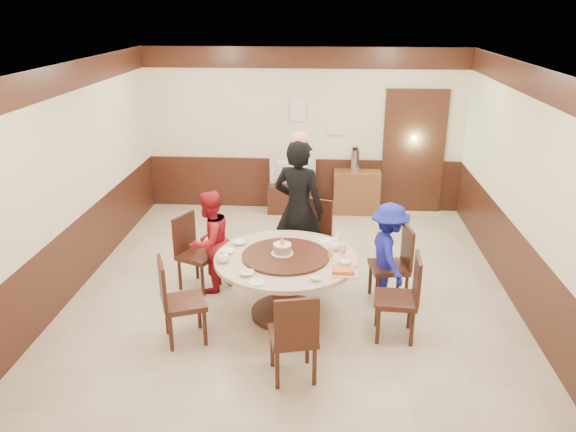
# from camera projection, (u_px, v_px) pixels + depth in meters

# --- Properties ---
(room) EXTENTS (6.00, 6.04, 2.84)m
(room) POSITION_uv_depth(u_px,v_px,m) (294.00, 206.00, 7.04)
(room) COLOR #C4B39D
(room) RESTS_ON ground
(banquet_table) EXTENTS (1.63, 1.63, 0.78)m
(banquet_table) POSITION_uv_depth(u_px,v_px,m) (286.00, 274.00, 6.48)
(banquet_table) COLOR #371911
(banquet_table) RESTS_ON ground
(chair_0) EXTENTS (0.51, 0.50, 0.97)m
(chair_0) POSITION_uv_depth(u_px,v_px,m) (390.00, 278.00, 6.88)
(chair_0) COLOR #371911
(chair_0) RESTS_ON ground
(chair_1) EXTENTS (0.57, 0.57, 0.97)m
(chair_1) POSITION_uv_depth(u_px,v_px,m) (312.00, 249.00, 7.70)
(chair_1) COLOR #371911
(chair_1) RESTS_ON ground
(chair_2) EXTENTS (0.59, 0.58, 0.97)m
(chair_2) POSITION_uv_depth(u_px,v_px,m) (198.00, 265.00, 7.22)
(chair_2) COLOR #371911
(chair_2) RESTS_ON ground
(chair_3) EXTENTS (0.58, 0.57, 0.97)m
(chair_3) POSITION_uv_depth(u_px,v_px,m) (183.00, 315.00, 6.06)
(chair_3) COLOR #371911
(chair_3) RESTS_ON ground
(chair_4) EXTENTS (0.53, 0.54, 0.97)m
(chair_4) POSITION_uv_depth(u_px,v_px,m) (293.00, 350.00, 5.45)
(chair_4) COLOR #371911
(chair_4) RESTS_ON ground
(chair_5) EXTENTS (0.47, 0.46, 0.97)m
(chair_5) POSITION_uv_depth(u_px,v_px,m) (397.00, 312.00, 6.13)
(chair_5) COLOR #371911
(chair_5) RESTS_ON ground
(person_standing) EXTENTS (0.80, 0.66, 1.88)m
(person_standing) POSITION_uv_depth(u_px,v_px,m) (299.00, 209.00, 7.33)
(person_standing) COLOR black
(person_standing) RESTS_ON ground
(person_red) EXTENTS (0.76, 0.81, 1.32)m
(person_red) POSITION_uv_depth(u_px,v_px,m) (210.00, 242.00, 7.04)
(person_red) COLOR #A91623
(person_red) RESTS_ON ground
(person_blue) EXTENTS (0.63, 0.90, 1.27)m
(person_blue) POSITION_uv_depth(u_px,v_px,m) (389.00, 254.00, 6.77)
(person_blue) COLOR #181D9E
(person_blue) RESTS_ON ground
(birthday_cake) EXTENTS (0.26, 0.26, 0.18)m
(birthday_cake) POSITION_uv_depth(u_px,v_px,m) (282.00, 249.00, 6.39)
(birthday_cake) COLOR white
(birthday_cake) RESTS_ON banquet_table
(teapot_left) EXTENTS (0.17, 0.15, 0.13)m
(teapot_left) POSITION_uv_depth(u_px,v_px,m) (223.00, 257.00, 6.25)
(teapot_left) COLOR white
(teapot_left) RESTS_ON banquet_table
(teapot_right) EXTENTS (0.17, 0.15, 0.13)m
(teapot_right) POSITION_uv_depth(u_px,v_px,m) (334.00, 245.00, 6.57)
(teapot_right) COLOR white
(teapot_right) RESTS_ON banquet_table
(bowl_0) EXTENTS (0.16, 0.16, 0.04)m
(bowl_0) POSITION_uv_depth(u_px,v_px,m) (239.00, 243.00, 6.74)
(bowl_0) COLOR white
(bowl_0) RESTS_ON banquet_table
(bowl_1) EXTENTS (0.13, 0.13, 0.04)m
(bowl_1) POSITION_uv_depth(u_px,v_px,m) (316.00, 278.00, 5.86)
(bowl_1) COLOR white
(bowl_1) RESTS_ON banquet_table
(bowl_2) EXTENTS (0.16, 0.16, 0.04)m
(bowl_2) POSITION_uv_depth(u_px,v_px,m) (247.00, 273.00, 5.98)
(bowl_2) COLOR white
(bowl_2) RESTS_ON banquet_table
(bowl_3) EXTENTS (0.15, 0.15, 0.05)m
(bowl_3) POSITION_uv_depth(u_px,v_px,m) (345.00, 262.00, 6.23)
(bowl_3) COLOR white
(bowl_3) RESTS_ON banquet_table
(bowl_4) EXTENTS (0.16, 0.16, 0.04)m
(bowl_4) POSITION_uv_depth(u_px,v_px,m) (228.00, 251.00, 6.50)
(bowl_4) COLOR white
(bowl_4) RESTS_ON banquet_table
(saucer_near) EXTENTS (0.18, 0.18, 0.01)m
(saucer_near) POSITION_uv_depth(u_px,v_px,m) (257.00, 282.00, 5.81)
(saucer_near) COLOR white
(saucer_near) RESTS_ON banquet_table
(saucer_far) EXTENTS (0.18, 0.18, 0.01)m
(saucer_far) POSITION_uv_depth(u_px,v_px,m) (325.00, 240.00, 6.84)
(saucer_far) COLOR white
(saucer_far) RESTS_ON banquet_table
(shrimp_platter) EXTENTS (0.30, 0.20, 0.06)m
(shrimp_platter) POSITION_uv_depth(u_px,v_px,m) (343.00, 272.00, 5.99)
(shrimp_platter) COLOR white
(shrimp_platter) RESTS_ON banquet_table
(bottle_0) EXTENTS (0.06, 0.06, 0.16)m
(bottle_0) POSITION_uv_depth(u_px,v_px,m) (331.00, 254.00, 6.30)
(bottle_0) COLOR white
(bottle_0) RESTS_ON banquet_table
(bottle_1) EXTENTS (0.06, 0.06, 0.16)m
(bottle_1) POSITION_uv_depth(u_px,v_px,m) (343.00, 250.00, 6.39)
(bottle_1) COLOR white
(bottle_1) RESTS_ON banquet_table
(bottle_2) EXTENTS (0.06, 0.06, 0.16)m
(bottle_2) POSITION_uv_depth(u_px,v_px,m) (337.00, 240.00, 6.66)
(bottle_2) COLOR white
(bottle_2) RESTS_ON banquet_table
(tv_stand) EXTENTS (0.85, 0.45, 0.50)m
(tv_stand) POSITION_uv_depth(u_px,v_px,m) (293.00, 198.00, 9.90)
(tv_stand) COLOR #371911
(tv_stand) RESTS_ON ground
(television) EXTENTS (0.80, 0.16, 0.46)m
(television) POSITION_uv_depth(u_px,v_px,m) (293.00, 172.00, 9.73)
(television) COLOR gray
(television) RESTS_ON tv_stand
(side_cabinet) EXTENTS (0.80, 0.40, 0.75)m
(side_cabinet) POSITION_uv_depth(u_px,v_px,m) (357.00, 192.00, 9.81)
(side_cabinet) COLOR brown
(side_cabinet) RESTS_ON ground
(thermos) EXTENTS (0.15, 0.15, 0.38)m
(thermos) POSITION_uv_depth(u_px,v_px,m) (355.00, 161.00, 9.61)
(thermos) COLOR silver
(thermos) RESTS_ON side_cabinet
(notice_left) EXTENTS (0.25, 0.00, 0.35)m
(notice_left) POSITION_uv_depth(u_px,v_px,m) (298.00, 111.00, 9.55)
(notice_left) COLOR white
(notice_left) RESTS_ON room
(notice_right) EXTENTS (0.30, 0.00, 0.22)m
(notice_right) POSITION_uv_depth(u_px,v_px,m) (336.00, 129.00, 9.62)
(notice_right) COLOR white
(notice_right) RESTS_ON room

